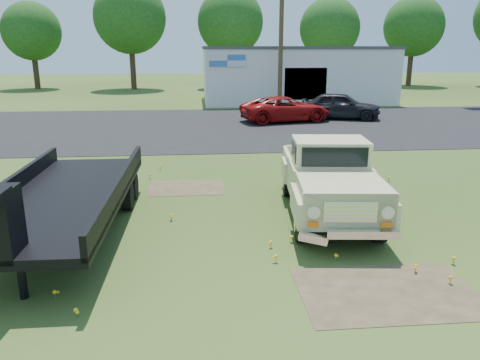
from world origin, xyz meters
name	(u,v)px	position (x,y,z in m)	size (l,w,h in m)	color
ground	(272,229)	(0.00, 0.00, 0.00)	(140.00, 140.00, 0.00)	#2C4115
asphalt_lot	(228,126)	(0.00, 15.00, 0.00)	(90.00, 14.00, 0.02)	black
dirt_patch_a	(388,292)	(1.50, -3.00, 0.00)	(3.00, 2.00, 0.01)	#473A26
dirt_patch_b	(187,188)	(-2.00, 3.50, 0.00)	(2.20, 1.60, 0.01)	#473A26
commercial_building	(294,74)	(6.00, 26.99, 2.10)	(14.20, 8.20, 4.15)	silver
utility_pole_mid	(281,39)	(4.00, 22.00, 4.60)	(1.60, 0.30, 9.00)	#3F2B1D
treeline_b	(31,31)	(-18.00, 41.00, 5.67)	(5.76, 5.76, 8.57)	#3C2B1B
treeline_c	(130,18)	(-8.00, 39.50, 6.93)	(7.04, 7.04, 10.47)	#3C2B1B
treeline_d	(231,22)	(2.00, 40.50, 6.62)	(6.72, 6.72, 10.00)	#3C2B1B
treeline_e	(330,28)	(12.00, 39.00, 5.98)	(6.08, 6.08, 9.04)	#3C2B1B
treeline_f	(414,27)	(22.00, 41.50, 6.30)	(6.40, 6.40, 9.52)	#3C2B1B
vintage_pickup_truck	(328,178)	(1.49, 0.83, 0.96)	(2.06, 5.29, 1.92)	beige
flatbed_trailer	(65,191)	(-4.54, 0.16, 1.01)	(2.46, 7.38, 2.01)	black
red_pickup	(285,109)	(3.31, 16.16, 0.70)	(2.31, 5.00, 1.39)	maroon
dark_sedan	(340,106)	(6.69, 16.89, 0.77)	(1.82, 4.53, 1.54)	black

